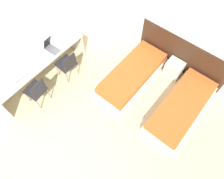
{
  "coord_description": "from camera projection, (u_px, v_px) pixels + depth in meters",
  "views": [
    {
      "loc": [
        1.56,
        0.37,
        4.77
      ],
      "look_at": [
        0.0,
        2.28,
        0.55
      ],
      "focal_mm": 35.0,
      "sensor_mm": 36.0,
      "label": 1
    }
  ],
  "objects": [
    {
      "name": "bed_near_door",
      "position": [
        181.0,
        108.0,
        5.06
      ],
      "size": [
        0.86,
        2.03,
        0.4
      ],
      "color": "silver",
      "rests_on": "ground_plane"
    },
    {
      "name": "headboard_panel",
      "position": [
        181.0,
        56.0,
        5.41
      ],
      "size": [
        2.38,
        0.03,
        1.04
      ],
      "color": "#382316",
      "rests_on": "ground_plane"
    },
    {
      "name": "chair_near_notebook",
      "position": [
        37.0,
        90.0,
        4.93
      ],
      "size": [
        0.44,
        0.44,
        0.87
      ],
      "rotation": [
        0.0,
        0.0,
        0.08
      ],
      "color": "#232328",
      "rests_on": "ground_plane"
    },
    {
      "name": "wall_back",
      "position": [
        165.0,
        16.0,
        4.94
      ],
      "size": [
        5.01,
        0.05,
        2.7
      ],
      "color": "white",
      "rests_on": "ground_plane"
    },
    {
      "name": "radiator",
      "position": [
        118.0,
        29.0,
        6.2
      ],
      "size": [
        0.78,
        0.12,
        0.58
      ],
      "color": "silver",
      "rests_on": "ground_plane"
    },
    {
      "name": "open_notebook",
      "position": [
        16.0,
        76.0,
        4.8
      ],
      "size": [
        0.3,
        0.21,
        0.02
      ],
      "rotation": [
        0.0,
        0.0,
        -0.0
      ],
      "color": "#B21E1E",
      "rests_on": "desk"
    },
    {
      "name": "laptop",
      "position": [
        51.0,
        47.0,
        5.14
      ],
      "size": [
        0.37,
        0.23,
        0.35
      ],
      "rotation": [
        0.0,
        0.0,
        0.06
      ],
      "color": "slate",
      "rests_on": "desk"
    },
    {
      "name": "bed_near_window",
      "position": [
        132.0,
        75.0,
        5.51
      ],
      "size": [
        0.86,
        2.03,
        0.4
      ],
      "color": "silver",
      "rests_on": "ground_plane"
    },
    {
      "name": "chair_near_laptop",
      "position": [
        67.0,
        64.0,
        5.31
      ],
      "size": [
        0.43,
        0.43,
        0.87
      ],
      "rotation": [
        0.0,
        0.0,
        -0.05
      ],
      "color": "#232328",
      "rests_on": "ground_plane"
    },
    {
      "name": "wall_left",
      "position": [
        34.0,
        27.0,
        4.77
      ],
      "size": [
        0.05,
        5.14,
        2.7
      ],
      "color": "white",
      "rests_on": "ground_plane"
    },
    {
      "name": "desk",
      "position": [
        39.0,
        65.0,
        5.16
      ],
      "size": [
        0.53,
        2.5,
        0.77
      ],
      "color": "beige",
      "rests_on": "ground_plane"
    },
    {
      "name": "nightstand",
      "position": [
        174.0,
        68.0,
        5.59
      ],
      "size": [
        0.42,
        0.35,
        0.43
      ],
      "color": "beige",
      "rests_on": "ground_plane"
    },
    {
      "name": "ground_plane",
      "position": [
        42.0,
        177.0,
        4.48
      ],
      "size": [
        20.0,
        20.0,
        0.0
      ],
      "primitive_type": "plane",
      "color": "beige"
    }
  ]
}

